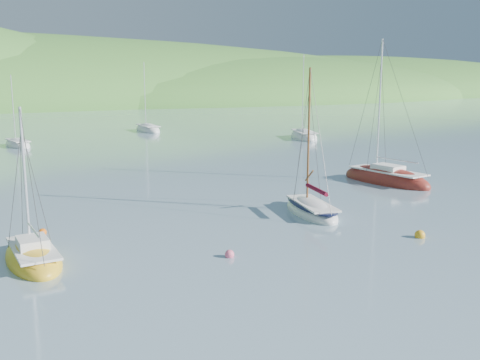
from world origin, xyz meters
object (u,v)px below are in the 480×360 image
sailboat_yellow (33,258)px  distant_sloop_a (18,145)px  distant_sloop_d (304,137)px  daysailer_white (311,210)px  sloop_red (386,180)px  distant_sloop_b (148,130)px

sailboat_yellow → distant_sloop_a: size_ratio=0.80×
distant_sloop_d → daysailer_white: bearing=-102.5°
daysailer_white → distant_sloop_a: size_ratio=1.00×
sloop_red → distant_sloop_d: 30.49m
sailboat_yellow → distant_sloop_a: distant_sloop_a is taller
distant_sloop_b → distant_sloop_d: distant_sloop_d is taller
sloop_red → distant_sloop_a: (-19.86, 37.57, -0.06)m
distant_sloop_a → distant_sloop_d: size_ratio=0.75×
distant_sloop_a → sailboat_yellow: bearing=-104.4°
sloop_red → sailboat_yellow: size_ratio=1.61×
sloop_red → distant_sloop_d: bearing=59.9°
distant_sloop_b → distant_sloop_d: size_ratio=0.93×
distant_sloop_a → distant_sloop_d: 34.91m
distant_sloop_b → sailboat_yellow: bearing=-112.1°
sailboat_yellow → distant_sloop_b: (25.61, 52.22, 0.01)m
daysailer_white → distant_sloop_b: (10.38, 51.70, -0.02)m
sailboat_yellow → daysailer_white: bearing=2.6°
sloop_red → daysailer_white: bearing=-160.8°
daysailer_white → distant_sloop_b: bearing=95.2°
daysailer_white → sloop_red: sloop_red is taller
daysailer_white → distant_sloop_a: daysailer_white is taller
sailboat_yellow → distant_sloop_d: bearing=40.1°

